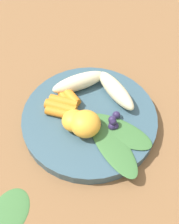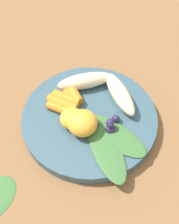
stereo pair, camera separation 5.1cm
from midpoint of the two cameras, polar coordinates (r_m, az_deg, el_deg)
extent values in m
plane|color=brown|center=(0.53, -2.72, -2.24)|extent=(2.40, 2.40, 0.00)
cylinder|color=#385666|center=(0.53, -2.76, -1.56)|extent=(0.26, 0.26, 0.02)
ellipsoid|color=beige|center=(0.55, -4.87, 6.04)|extent=(0.11, 0.09, 0.03)
ellipsoid|color=beige|center=(0.53, 2.77, 4.36)|extent=(0.10, 0.10, 0.03)
ellipsoid|color=#F4A833|center=(0.48, -3.34, -2.75)|extent=(0.05, 0.05, 0.04)
ellipsoid|color=#F4A833|center=(0.49, -6.18, -2.00)|extent=(0.04, 0.04, 0.03)
cylinder|color=orange|center=(0.54, -6.86, 3.34)|extent=(0.05, 0.05, 0.02)
cylinder|color=orange|center=(0.54, -8.05, 2.95)|extent=(0.04, 0.05, 0.02)
cylinder|color=orange|center=(0.53, -8.13, 1.93)|extent=(0.06, 0.02, 0.02)
cylinder|color=orange|center=(0.52, -8.86, 0.66)|extent=(0.06, 0.03, 0.02)
cylinder|color=orange|center=(0.52, -9.22, -0.33)|extent=(0.05, 0.02, 0.02)
sphere|color=#2D234C|center=(0.50, 2.30, -3.00)|extent=(0.01, 0.01, 0.01)
sphere|color=#2D234C|center=(0.50, 1.69, -2.72)|extent=(0.01, 0.01, 0.01)
sphere|color=#2D234C|center=(0.50, 1.76, -2.79)|extent=(0.01, 0.01, 0.01)
sphere|color=#2D234C|center=(0.50, 2.06, -2.72)|extent=(0.01, 0.01, 0.01)
sphere|color=#2D234C|center=(0.49, 1.77, -1.82)|extent=(0.01, 0.01, 0.01)
sphere|color=#2D234C|center=(0.49, 2.42, -3.12)|extent=(0.01, 0.01, 0.01)
sphere|color=#2D234C|center=(0.49, 1.92, -2.19)|extent=(0.01, 0.01, 0.01)
sphere|color=#2D234C|center=(0.50, -1.35, -2.99)|extent=(0.01, 0.01, 0.01)
sphere|color=#2D234C|center=(0.50, 1.91, -3.01)|extent=(0.01, 0.01, 0.01)
sphere|color=#2D234C|center=(0.50, -1.18, -2.70)|extent=(0.01, 0.01, 0.01)
sphere|color=#2D234C|center=(0.49, 1.99, -2.96)|extent=(0.01, 0.01, 0.01)
sphere|color=#2D234C|center=(0.51, 2.76, -0.84)|extent=(0.01, 0.01, 0.01)
sphere|color=#2D234C|center=(0.49, 1.76, -3.20)|extent=(0.01, 0.01, 0.01)
cylinder|color=white|center=(0.49, 2.31, -5.49)|extent=(0.05, 0.05, 0.00)
ellipsoid|color=#3D7038|center=(0.48, 1.70, -7.09)|extent=(0.13, 0.14, 0.00)
ellipsoid|color=#3D7038|center=(0.49, 2.97, -4.18)|extent=(0.14, 0.09, 0.00)
ellipsoid|color=#3D7038|center=(0.48, -19.50, -19.24)|extent=(0.07, 0.09, 0.01)
camera|label=1|loc=(0.03, -92.87, -3.85)|focal=44.08mm
camera|label=2|loc=(0.03, 87.13, 3.85)|focal=44.08mm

